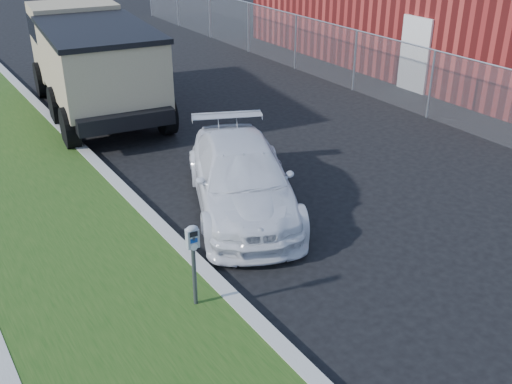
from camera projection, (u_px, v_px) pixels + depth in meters
ground at (357, 247)px, 10.17m from camera, size 120.00×120.00×0.00m
chainlink_fence at (356, 49)px, 17.79m from camera, size 0.06×30.06×30.00m
parking_meter at (193, 248)px, 8.15m from camera, size 0.19×0.14×1.28m
white_wagon at (241, 177)px, 11.20m from camera, size 3.32×4.70×1.26m
dump_truck at (91, 57)px, 16.05m from camera, size 3.32×6.83×2.58m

